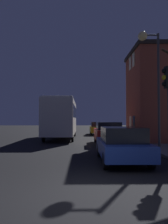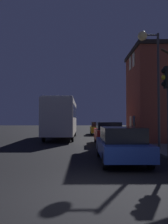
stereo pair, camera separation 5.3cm
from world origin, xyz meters
name	(u,v)px [view 1 (the left image)]	position (x,y,z in m)	size (l,w,h in m)	color
ground_plane	(86,198)	(0.00, 0.00, 0.00)	(120.00, 120.00, 0.00)	black
brick_building	(153,95)	(5.68, 12.50, 3.79)	(3.63, 5.17, 7.29)	brown
streetlamp	(150,60)	(3.83, 7.35, 5.22)	(1.24, 0.54, 6.78)	#38383A
traffic_light	(168,94)	(3.42, 3.74, 2.86)	(0.43, 0.24, 3.97)	#38383A
bus	(62,116)	(-2.01, 15.55, 2.14)	(2.53, 9.09, 3.59)	beige
car_near_lane	(122,144)	(1.59, 4.17, 0.77)	(1.84, 4.17, 1.48)	navy
car_mid_lane	(108,132)	(1.84, 10.97, 0.85)	(1.87, 4.06, 1.61)	#B21E19
car_far_lane	(97,128)	(1.77, 20.83, 0.77)	(1.73, 4.14, 1.51)	olive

